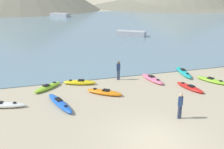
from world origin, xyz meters
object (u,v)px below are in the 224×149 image
(kayak_on_sand_3, at_px, (190,87))
(kayak_on_sand_8, at_px, (212,80))
(kayak_on_sand_5, at_px, (60,103))
(moored_boat_2, at_px, (60,15))
(kayak_on_sand_2, at_px, (104,92))
(moored_boat_3, at_px, (131,33))
(kayak_on_sand_4, at_px, (152,79))
(kayak_on_sand_0, at_px, (48,87))
(kayak_on_sand_7, at_px, (79,82))
(person_near_foreground, at_px, (180,104))
(person_near_waterline, at_px, (118,69))
(kayak_on_sand_1, at_px, (1,105))
(kayak_on_sand_6, at_px, (184,72))

(kayak_on_sand_3, xyz_separation_m, kayak_on_sand_8, (2.63, 0.86, 0.01))
(kayak_on_sand_5, relative_size, moored_boat_2, 0.67)
(kayak_on_sand_2, bearing_deg, moored_boat_3, 64.55)
(kayak_on_sand_8, bearing_deg, kayak_on_sand_5, -175.56)
(kayak_on_sand_4, relative_size, moored_boat_3, 0.61)
(moored_boat_2, bearing_deg, kayak_on_sand_0, -97.36)
(kayak_on_sand_2, distance_m, kayak_on_sand_3, 6.57)
(kayak_on_sand_0, bearing_deg, kayak_on_sand_2, -30.54)
(moored_boat_2, bearing_deg, moored_boat_3, -78.28)
(kayak_on_sand_0, height_order, kayak_on_sand_3, kayak_on_sand_0)
(kayak_on_sand_7, bearing_deg, kayak_on_sand_2, -62.67)
(kayak_on_sand_4, bearing_deg, kayak_on_sand_7, 171.49)
(kayak_on_sand_0, relative_size, kayak_on_sand_2, 0.94)
(person_near_foreground, height_order, person_near_waterline, person_near_waterline)
(person_near_foreground, bearing_deg, person_near_waterline, 99.10)
(kayak_on_sand_4, height_order, person_near_foreground, person_near_foreground)
(kayak_on_sand_0, height_order, kayak_on_sand_5, kayak_on_sand_5)
(kayak_on_sand_7, bearing_deg, kayak_on_sand_8, -14.05)
(kayak_on_sand_4, relative_size, kayak_on_sand_5, 0.82)
(kayak_on_sand_1, distance_m, kayak_on_sand_2, 6.94)
(kayak_on_sand_2, bearing_deg, kayak_on_sand_8, -0.19)
(person_near_foreground, relative_size, moored_boat_3, 0.33)
(kayak_on_sand_2, relative_size, moored_boat_3, 0.54)
(kayak_on_sand_1, distance_m, kayak_on_sand_5, 3.74)
(kayak_on_sand_1, xyz_separation_m, kayak_on_sand_6, (14.99, 2.68, 0.02))
(kayak_on_sand_5, height_order, person_near_foreground, person_near_foreground)
(kayak_on_sand_3, xyz_separation_m, moored_boat_2, (-3.17, 58.79, 0.41))
(kayak_on_sand_5, bearing_deg, moored_boat_2, 83.57)
(kayak_on_sand_5, height_order, kayak_on_sand_6, kayak_on_sand_6)
(kayak_on_sand_6, distance_m, person_near_foreground, 8.87)
(kayak_on_sand_6, relative_size, kayak_on_sand_7, 1.28)
(kayak_on_sand_0, relative_size, kayak_on_sand_8, 0.90)
(kayak_on_sand_7, distance_m, kayak_on_sand_8, 10.80)
(kayak_on_sand_0, distance_m, kayak_on_sand_5, 3.31)
(kayak_on_sand_5, bearing_deg, person_near_waterline, 35.35)
(kayak_on_sand_4, relative_size, person_near_waterline, 1.82)
(kayak_on_sand_2, distance_m, kayak_on_sand_5, 3.44)
(kayak_on_sand_6, relative_size, person_near_foreground, 2.18)
(kayak_on_sand_1, bearing_deg, kayak_on_sand_7, 26.31)
(kayak_on_sand_2, relative_size, kayak_on_sand_8, 0.95)
(kayak_on_sand_8, relative_size, moored_boat_3, 0.57)
(kayak_on_sand_7, distance_m, moored_boat_3, 23.23)
(kayak_on_sand_0, xyz_separation_m, kayak_on_sand_2, (3.84, -2.27, 0.00))
(kayak_on_sand_8, height_order, moored_boat_2, moored_boat_2)
(kayak_on_sand_2, distance_m, kayak_on_sand_8, 9.14)
(kayak_on_sand_1, relative_size, kayak_on_sand_3, 1.21)
(kayak_on_sand_2, height_order, person_near_foreground, person_near_foreground)
(kayak_on_sand_1, xyz_separation_m, kayak_on_sand_8, (16.08, 0.15, -0.02))
(kayak_on_sand_2, bearing_deg, kayak_on_sand_0, 149.46)
(kayak_on_sand_0, height_order, kayak_on_sand_4, kayak_on_sand_4)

